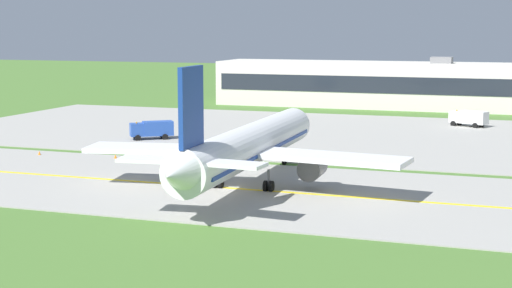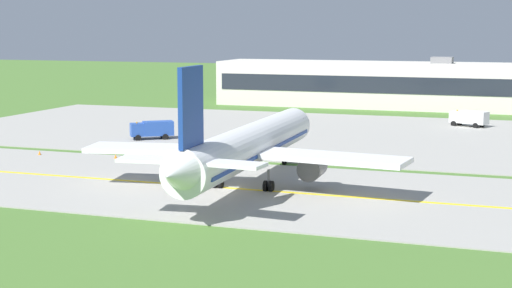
# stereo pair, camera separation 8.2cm
# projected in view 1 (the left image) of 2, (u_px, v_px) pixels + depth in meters

# --- Properties ---
(ground_plane) EXTENTS (500.00, 500.00, 0.00)m
(ground_plane) POSITION_uv_depth(u_px,v_px,m) (233.00, 189.00, 76.83)
(ground_plane) COLOR #47702D
(taxiway_strip) EXTENTS (240.00, 28.00, 0.10)m
(taxiway_strip) POSITION_uv_depth(u_px,v_px,m) (233.00, 189.00, 76.82)
(taxiway_strip) COLOR #9E9B93
(taxiway_strip) RESTS_ON ground
(apron_pad) EXTENTS (140.00, 52.00, 0.10)m
(apron_pad) POSITION_uv_depth(u_px,v_px,m) (401.00, 137.00, 112.80)
(apron_pad) COLOR #9E9B93
(apron_pad) RESTS_ON ground
(taxiway_centreline) EXTENTS (220.00, 0.60, 0.01)m
(taxiway_centreline) POSITION_uv_depth(u_px,v_px,m) (233.00, 188.00, 76.81)
(taxiway_centreline) COLOR yellow
(taxiway_centreline) RESTS_ON taxiway_strip
(airplane_lead) EXTENTS (32.51, 39.58, 12.70)m
(airplane_lead) POSITION_uv_depth(u_px,v_px,m) (248.00, 146.00, 77.22)
(airplane_lead) COLOR white
(airplane_lead) RESTS_ON ground
(service_truck_fuel) EXTENTS (6.08, 5.14, 2.60)m
(service_truck_fuel) POSITION_uv_depth(u_px,v_px,m) (152.00, 129.00, 110.35)
(service_truck_fuel) COLOR #264CA5
(service_truck_fuel) RESTS_ON ground
(service_truck_pushback) EXTENTS (6.32, 4.28, 2.60)m
(service_truck_pushback) POSITION_uv_depth(u_px,v_px,m) (469.00, 117.00, 124.36)
(service_truck_pushback) COLOR silver
(service_truck_pushback) RESTS_ON ground
(terminal_building) EXTENTS (63.29, 14.03, 10.05)m
(terminal_building) POSITION_uv_depth(u_px,v_px,m) (376.00, 84.00, 155.95)
(terminal_building) COLOR beige
(terminal_building) RESTS_ON ground
(traffic_cone_near_edge) EXTENTS (0.44, 0.44, 0.60)m
(traffic_cone_near_edge) POSITION_uv_depth(u_px,v_px,m) (115.00, 157.00, 94.24)
(traffic_cone_near_edge) COLOR orange
(traffic_cone_near_edge) RESTS_ON ground
(traffic_cone_mid_edge) EXTENTS (0.44, 0.44, 0.60)m
(traffic_cone_mid_edge) POSITION_uv_depth(u_px,v_px,m) (39.00, 153.00, 96.88)
(traffic_cone_mid_edge) COLOR orange
(traffic_cone_mid_edge) RESTS_ON ground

